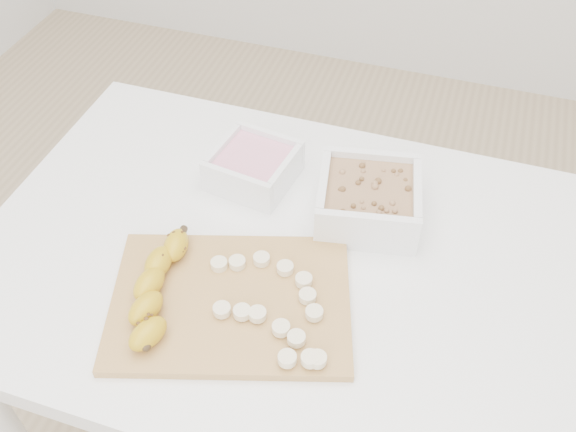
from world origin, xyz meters
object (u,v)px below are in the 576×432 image
(bowl_granola, at_px, (368,199))
(banana, at_px, (157,289))
(cutting_board, at_px, (231,302))
(bowl_yogurt, at_px, (254,166))
(table, at_px, (283,290))

(bowl_granola, relative_size, banana, 0.89)
(bowl_granola, xyz_separation_m, cutting_board, (-0.15, -0.25, -0.03))
(bowl_yogurt, distance_m, cutting_board, 0.28)
(bowl_granola, height_order, cutting_board, bowl_granola)
(bowl_granola, relative_size, cutting_board, 0.54)
(cutting_board, bearing_deg, table, 70.66)
(bowl_yogurt, bearing_deg, banana, -97.63)
(table, height_order, bowl_yogurt, bowl_yogurt)
(table, relative_size, cutting_board, 2.80)
(bowl_granola, bearing_deg, bowl_yogurt, 173.05)
(bowl_yogurt, relative_size, banana, 0.71)
(table, bearing_deg, cutting_board, -109.34)
(bowl_granola, bearing_deg, banana, -132.62)
(cutting_board, height_order, banana, banana)
(bowl_yogurt, height_order, bowl_granola, bowl_granola)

